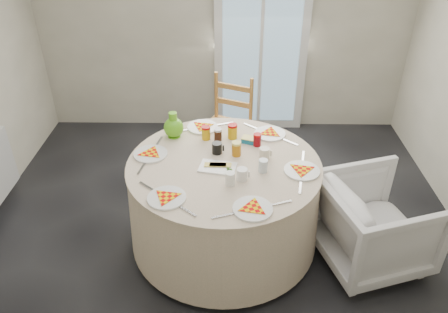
{
  "coord_description": "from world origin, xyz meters",
  "views": [
    {
      "loc": [
        0.07,
        -2.63,
        2.49
      ],
      "look_at": [
        0.03,
        0.01,
        0.8
      ],
      "focal_mm": 35.0,
      "sensor_mm": 36.0,
      "label": 1
    }
  ],
  "objects_px": {
    "table": "(224,203)",
    "green_pitcher": "(173,122)",
    "wooden_chair": "(226,128)",
    "armchair": "(375,219)"
  },
  "relations": [
    {
      "from": "table",
      "to": "green_pitcher",
      "type": "relative_size",
      "value": 7.11
    },
    {
      "from": "table",
      "to": "wooden_chair",
      "type": "height_order",
      "value": "wooden_chair"
    },
    {
      "from": "green_pitcher",
      "to": "wooden_chair",
      "type": "bearing_deg",
      "value": 53.94
    },
    {
      "from": "green_pitcher",
      "to": "armchair",
      "type": "bearing_deg",
      "value": -24.36
    },
    {
      "from": "armchair",
      "to": "green_pitcher",
      "type": "relative_size",
      "value": 3.68
    },
    {
      "from": "armchair",
      "to": "green_pitcher",
      "type": "height_order",
      "value": "green_pitcher"
    },
    {
      "from": "table",
      "to": "wooden_chair",
      "type": "xyz_separation_m",
      "value": [
        0.0,
        1.03,
        0.09
      ]
    },
    {
      "from": "table",
      "to": "green_pitcher",
      "type": "distance_m",
      "value": 0.75
    },
    {
      "from": "wooden_chair",
      "to": "armchair",
      "type": "distance_m",
      "value": 1.64
    },
    {
      "from": "wooden_chair",
      "to": "armchair",
      "type": "bearing_deg",
      "value": -23.89
    }
  ]
}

